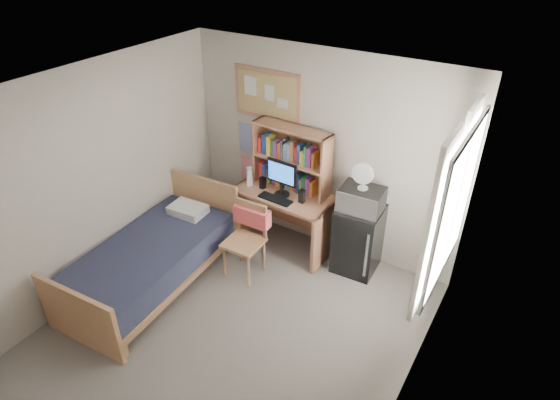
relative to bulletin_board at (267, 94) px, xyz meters
The scene contains 25 objects.
floor 2.95m from the bulletin_board, 69.48° to the right, with size 3.60×4.20×0.02m, color slate.
ceiling 2.33m from the bulletin_board, 69.48° to the right, with size 3.60×4.20×0.02m, color silver.
wall_back 1.00m from the bulletin_board, ahead, with size 3.60×0.04×2.60m, color beige.
wall_left 2.40m from the bulletin_board, 116.08° to the right, with size 0.04×4.20×2.60m, color beige.
wall_right 3.37m from the bulletin_board, 38.93° to the right, with size 0.04×4.20×2.60m, color beige.
window_unit 2.70m from the bulletin_board, 19.26° to the right, with size 0.10×1.40×1.70m, color white.
curtain_left 2.83m from the bulletin_board, 27.19° to the right, with size 0.04×0.55×1.70m, color white.
curtain_right 2.57m from the bulletin_board, 10.96° to the right, with size 0.04×0.55×1.70m, color white.
bulletin_board is the anchor object (origin of this frame).
poster_wave 0.74m from the bulletin_board, behind, with size 0.30×0.01×0.42m, color #2A44A8.
poster_japan 1.18m from the bulletin_board, behind, with size 0.28×0.01×0.36m, color #E62848.
desk 1.62m from the bulletin_board, 35.59° to the right, with size 1.29×0.65×0.81m, color #B57858.
desk_chair 1.84m from the bulletin_board, 72.33° to the right, with size 0.47×0.47×0.94m, color tan.
mini_fridge 2.10m from the bulletin_board, 10.08° to the right, with size 0.51×0.51×0.88m, color black.
bed 2.49m from the bulletin_board, 104.66° to the right, with size 1.05×2.09×0.58m, color #1C1F33.
hutch 0.85m from the bulletin_board, 20.84° to the right, with size 1.03×0.26×0.84m, color #B57858.
monitor 1.07m from the bulletin_board, 40.46° to the right, with size 0.42×0.03×0.45m, color black.
keyboard 1.30m from the bulletin_board, 49.75° to the right, with size 0.45×0.14×0.02m, color black.
speaker_left 1.11m from the bulletin_board, 67.47° to the right, with size 0.06×0.06×0.16m, color black.
speaker_right 1.34m from the bulletin_board, 28.15° to the right, with size 0.07×0.07×0.17m, color black.
water_bottle 1.06m from the bulletin_board, 94.05° to the right, with size 0.08×0.08×0.26m, color silver.
hoodie 1.52m from the bulletin_board, 69.03° to the right, with size 0.47×0.14×0.22m, color #F75E5E.
microwave 1.75m from the bulletin_board, 10.82° to the right, with size 0.49×0.37×0.28m, color silver.
desk_fan 1.62m from the bulletin_board, 10.82° to the right, with size 0.25×0.25×0.31m, color silver.
pillow 1.76m from the bulletin_board, 116.00° to the right, with size 0.45×0.32×0.11m, color silver.
Camera 1 is at (2.31, -2.60, 3.86)m, focal length 30.00 mm.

